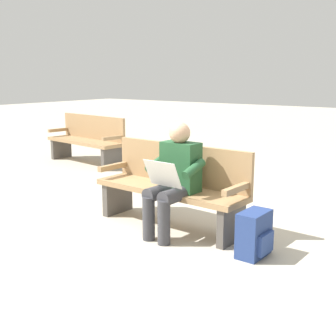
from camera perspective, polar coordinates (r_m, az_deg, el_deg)
name	(u,v)px	position (r m, az deg, el deg)	size (l,w,h in m)	color
ground_plane	(169,226)	(4.97, 0.11, -7.50)	(40.00, 40.00, 0.00)	#B7AD99
bench_near	(173,185)	(4.89, 0.64, -2.20)	(1.82, 0.57, 0.90)	#9E7A51
person_seated	(174,176)	(4.55, 0.78, -1.07)	(0.58, 0.59, 1.18)	#23512D
backpack	(254,234)	(4.19, 11.08, -8.40)	(0.26, 0.36, 0.43)	navy
bench_far	(88,139)	(8.58, -10.33, 3.69)	(1.85, 0.70, 0.90)	#9E7A51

